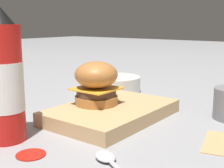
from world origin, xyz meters
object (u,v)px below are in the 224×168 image
serving_board (112,112)px  burger (96,83)px  side_bowl (115,84)px  ketchup_bottle (3,81)px  spoon (112,163)px

serving_board → burger: bearing=106.2°
side_bowl → ketchup_bottle: bearing=-169.3°
burger → spoon: burger is taller
burger → spoon: size_ratio=0.59×
burger → side_bowl: bearing=27.7°
side_bowl → spoon: size_ratio=0.95×
burger → side_bowl: size_ratio=0.62×
serving_board → ketchup_bottle: size_ratio=1.18×
ketchup_bottle → spoon: 0.25m
burger → ketchup_bottle: size_ratio=0.40×
serving_board → burger: (-0.01, 0.04, 0.06)m
serving_board → burger: burger is taller
ketchup_bottle → side_bowl: ketchup_bottle is taller
serving_board → ketchup_bottle: (-0.22, 0.08, 0.10)m
burger → spoon: bearing=-134.7°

